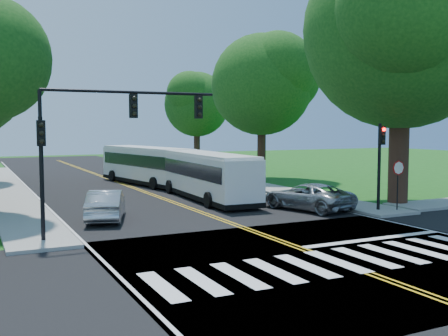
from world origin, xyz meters
TOP-DOWN VIEW (x-y plane):
  - ground at (0.00, 0.00)m, footprint 140.00×140.00m
  - road at (0.00, 18.00)m, footprint 14.00×96.00m
  - cross_road at (0.00, 0.00)m, footprint 60.00×12.00m
  - center_line at (0.00, 22.00)m, footprint 0.36×70.00m
  - edge_line_w at (-6.80, 22.00)m, footprint 0.12×70.00m
  - edge_line_e at (6.80, 22.00)m, footprint 0.12×70.00m
  - crosswalk at (0.00, -0.50)m, footprint 12.60×3.00m
  - stop_bar at (3.50, 1.60)m, footprint 6.60×0.40m
  - sidewalk_nw at (-8.30, 25.00)m, footprint 2.60×40.00m
  - sidewalk_ne at (8.30, 25.00)m, footprint 2.60×40.00m
  - tree_ne_big at (11.00, 8.00)m, footprint 10.80×10.80m
  - tree_east_mid at (11.50, 24.00)m, footprint 8.40×8.40m
  - tree_east_far at (12.50, 40.00)m, footprint 7.20×7.20m
  - signal_nw at (-5.86, 6.43)m, footprint 7.15×0.46m
  - signal_ne at (8.20, 6.44)m, footprint 0.30×0.46m
  - stop_sign at (9.00, 5.98)m, footprint 0.76×0.08m
  - bus_lead at (2.26, 14.80)m, footprint 2.97×10.96m
  - bus_follow at (1.59, 24.35)m, footprint 4.25×11.23m
  - hatchback at (-4.90, 10.36)m, footprint 2.84×4.62m
  - suv at (5.39, 8.72)m, footprint 3.57×5.50m
  - dark_sedan at (5.32, 18.06)m, footprint 2.18×4.49m

SIDE VIEW (x-z plane):
  - ground at x=0.00m, z-range 0.00..0.00m
  - road at x=0.00m, z-range 0.00..0.01m
  - cross_road at x=0.00m, z-range 0.00..0.01m
  - center_line at x=0.00m, z-range 0.01..0.02m
  - edge_line_w at x=-6.80m, z-range 0.01..0.02m
  - edge_line_e at x=6.80m, z-range 0.01..0.02m
  - crosswalk at x=0.00m, z-range 0.01..0.02m
  - stop_bar at x=3.50m, z-range 0.01..0.02m
  - sidewalk_nw at x=-8.30m, z-range 0.00..0.15m
  - sidewalk_ne at x=8.30m, z-range 0.00..0.15m
  - dark_sedan at x=5.32m, z-range 0.01..1.27m
  - suv at x=5.39m, z-range 0.01..1.42m
  - hatchback at x=-4.90m, z-range 0.01..1.45m
  - bus_lead at x=2.26m, z-range 0.09..2.90m
  - bus_follow at x=1.59m, z-range 0.09..2.93m
  - stop_sign at x=9.00m, z-range 0.77..3.30m
  - signal_ne at x=8.20m, z-range 0.76..5.16m
  - signal_nw at x=-5.86m, z-range 1.55..7.21m
  - tree_east_far at x=12.50m, z-range 1.69..12.03m
  - tree_east_mid at x=11.50m, z-range 1.89..13.82m
  - tree_ne_big at x=11.00m, z-range 2.17..17.08m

